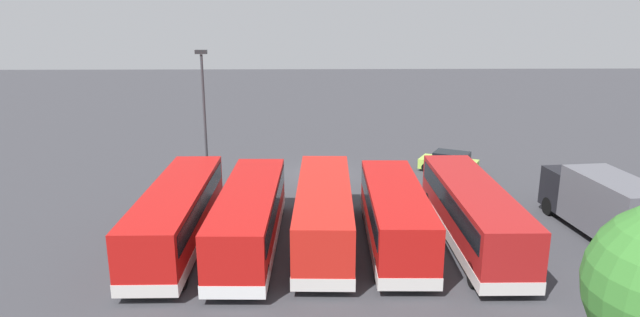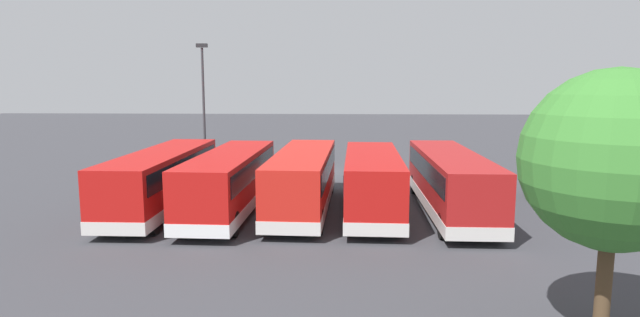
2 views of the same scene
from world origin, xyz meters
name	(u,v)px [view 1 (image 1 of 2)]	position (x,y,z in m)	size (l,w,h in m)	color
ground_plane	(320,174)	(0.00, 0.00, 0.00)	(140.00, 140.00, 0.00)	#38383D
bus_single_deck_near_end	(472,212)	(-7.18, 12.01, 1.62)	(2.67, 11.72, 2.95)	#A51919
bus_single_deck_second	(395,215)	(-3.36, 12.31, 1.62)	(2.85, 10.28, 2.95)	#B71411
bus_single_deck_third	(324,212)	(0.04, 11.79, 1.62)	(2.97, 11.31, 2.95)	red
bus_single_deck_fourth	(250,216)	(3.60, 12.34, 1.62)	(2.87, 11.24, 2.95)	#B71411
bus_single_deck_fifth	(177,214)	(7.12, 11.92, 1.62)	(2.62, 11.67, 2.95)	#B71411
box_truck_blue	(602,202)	(-14.08, 10.98, 1.71)	(3.28, 7.72, 3.20)	#595960
car_hatchback_silver	(449,162)	(-9.18, -0.41, 0.70)	(4.33, 3.45, 1.43)	#A5D14C
lamp_post_tall	(204,112)	(7.11, 3.78, 5.11)	(0.70, 0.30, 8.83)	#38383D
waste_bin_yellow	(202,168)	(8.21, 0.02, 0.47)	(0.60, 0.60, 0.95)	#197F33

